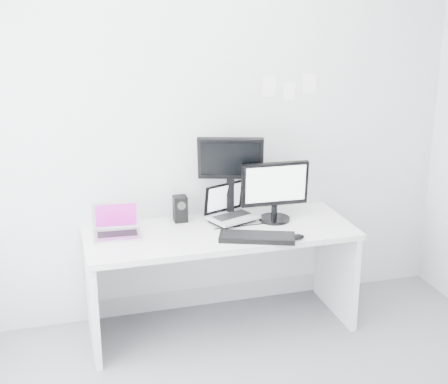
{
  "coord_description": "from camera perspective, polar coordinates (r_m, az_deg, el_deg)",
  "views": [
    {
      "loc": [
        -1.06,
        -2.56,
        2.26
      ],
      "look_at": [
        0.02,
        1.23,
        1.0
      ],
      "focal_mm": 50.83,
      "sensor_mm": 36.0,
      "label": 1
    }
  ],
  "objects": [
    {
      "name": "rear_monitor",
      "position": [
        4.36,
        0.59,
        1.38
      ],
      "size": [
        0.48,
        0.29,
        0.61
      ],
      "primitive_type": "cube",
      "rotation": [
        0.0,
        0.0,
        -0.3
      ],
      "color": "black",
      "rests_on": "desk"
    },
    {
      "name": "keyboard",
      "position": [
        4.08,
        2.99,
        -4.09
      ],
      "size": [
        0.51,
        0.33,
        0.03
      ],
      "primitive_type": "cube",
      "rotation": [
        0.0,
        0.0,
        -0.37
      ],
      "color": "black",
      "rests_on": "desk"
    },
    {
      "name": "mouse",
      "position": [
        4.11,
        6.55,
        -4.01
      ],
      "size": [
        0.11,
        0.08,
        0.03
      ],
      "primitive_type": "ellipsoid",
      "rotation": [
        0.0,
        0.0,
        -0.14
      ],
      "color": "black",
      "rests_on": "desk"
    },
    {
      "name": "dell_laptop",
      "position": [
        4.34,
        0.82,
        -1.07
      ],
      "size": [
        0.39,
        0.35,
        0.27
      ],
      "primitive_type": "cube",
      "rotation": [
        0.0,
        0.0,
        0.38
      ],
      "color": "#A9ACB1",
      "rests_on": "desk"
    },
    {
      "name": "macbook",
      "position": [
        4.13,
        -9.63,
        -2.55
      ],
      "size": [
        0.33,
        0.25,
        0.23
      ],
      "primitive_type": "cube",
      "rotation": [
        0.0,
        0.0,
        -0.07
      ],
      "color": "silver",
      "rests_on": "desk"
    },
    {
      "name": "speaker",
      "position": [
        4.38,
        -3.96,
        -1.51
      ],
      "size": [
        0.09,
        0.09,
        0.18
      ],
      "primitive_type": "cube",
      "rotation": [
        0.0,
        0.0,
        0.04
      ],
      "color": "black",
      "rests_on": "desk"
    },
    {
      "name": "back_wall",
      "position": [
        4.39,
        -1.58,
        5.76
      ],
      "size": [
        3.6,
        0.0,
        3.6
      ],
      "primitive_type": "plane",
      "rotation": [
        1.57,
        0.0,
        0.0
      ],
      "color": "silver",
      "rests_on": "ground"
    },
    {
      "name": "wall_note_2",
      "position": [
        4.58,
        7.68,
        9.66
      ],
      "size": [
        0.1,
        0.0,
        0.14
      ],
      "primitive_type": "cube",
      "color": "white",
      "rests_on": "back_wall"
    },
    {
      "name": "desk",
      "position": [
        4.39,
        -0.33,
        -7.87
      ],
      "size": [
        1.8,
        0.7,
        0.73
      ],
      "primitive_type": "cube",
      "color": "silver",
      "rests_on": "ground"
    },
    {
      "name": "samsung_monitor",
      "position": [
        4.36,
        4.62,
        0.1
      ],
      "size": [
        0.48,
        0.23,
        0.43
      ],
      "primitive_type": "cube",
      "rotation": [
        0.0,
        0.0,
        -0.03
      ],
      "color": "black",
      "rests_on": "desk"
    },
    {
      "name": "wall_note_0",
      "position": [
        4.47,
        4.09,
        9.45
      ],
      "size": [
        0.1,
        0.0,
        0.14
      ],
      "primitive_type": "cube",
      "color": "white",
      "rests_on": "back_wall"
    },
    {
      "name": "wall_note_1",
      "position": [
        4.53,
        5.89,
        9.0
      ],
      "size": [
        0.09,
        0.0,
        0.13
      ],
      "primitive_type": "cube",
      "color": "white",
      "rests_on": "back_wall"
    }
  ]
}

